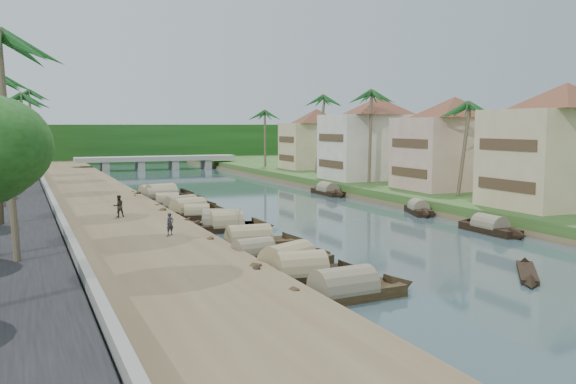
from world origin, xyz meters
name	(u,v)px	position (x,y,z in m)	size (l,w,h in m)	color
ground	(349,231)	(0.00, 0.00, 0.00)	(220.00, 220.00, 0.00)	#34494E
left_bank	(98,206)	(-16.00, 20.00, 0.40)	(10.00, 180.00, 0.80)	brown
right_bank	(413,189)	(19.00, 20.00, 0.60)	(16.00, 180.00, 1.20)	#2C5120
retaining_wall	(50,198)	(-20.20, 20.00, 1.35)	(0.40, 180.00, 1.10)	gray
treeline	(131,143)	(0.00, 100.00, 4.00)	(120.00, 14.00, 8.00)	#193B10
bridge	(157,160)	(0.00, 72.00, 1.72)	(28.00, 4.00, 2.40)	gray
building_near	(565,144)	(18.99, -2.00, 6.38)	(14.85, 14.85, 10.20)	beige
building_mid	(453,142)	(19.99, 14.00, 6.13)	(14.11, 14.11, 9.70)	beige
building_far	(377,137)	(18.99, 28.00, 6.38)	(15.59, 15.59, 10.20)	white
building_distant	(316,138)	(19.99, 48.00, 5.88)	(12.62, 12.62, 9.20)	beige
sampan_0	(343,291)	(-9.24, -16.66, 0.42)	(8.44, 2.47, 2.19)	black
sampan_1	(300,273)	(-9.58, -12.58, 0.42)	(7.61, 2.40, 2.23)	black
sampan_2	(288,264)	(-9.37, -10.43, 0.42)	(8.44, 5.85, 2.29)	black
sampan_3	(253,254)	(-10.15, -7.03, 0.40)	(6.81, 2.35, 1.85)	black
sampan_4	(249,242)	(-9.18, -3.49, 0.42)	(8.15, 2.25, 2.29)	black
sampan_5	(226,226)	(-8.47, 3.65, 0.42)	(7.13, 2.27, 2.25)	black
sampan_6	(222,225)	(-8.67, 4.14, 0.42)	(8.26, 4.99, 2.42)	black
sampan_7	(197,215)	(-8.96, 10.42, 0.40)	(6.40, 2.78, 1.74)	black
sampan_8	(189,212)	(-9.25, 12.06, 0.42)	(8.24, 4.10, 2.45)	black
sampan_9	(181,207)	(-8.98, 15.92, 0.41)	(8.40, 4.33, 2.12)	black
sampan_10	(168,202)	(-9.39, 19.89, 0.40)	(6.61, 2.94, 1.85)	black
sampan_11	(161,195)	(-8.71, 26.21, 0.42)	(8.92, 4.54, 2.48)	black
sampan_12	(162,198)	(-9.11, 23.68, 0.41)	(9.15, 2.14, 2.16)	black
sampan_13	(152,194)	(-9.29, 28.16, 0.41)	(7.59, 3.38, 2.06)	black
sampan_14	(490,227)	(9.27, -4.65, 0.41)	(1.62, 7.55, 1.88)	black
sampan_15	(418,209)	(10.28, 6.02, 0.40)	(3.36, 6.57, 1.80)	black
sampan_16	(328,191)	(9.86, 23.53, 0.41)	(1.86, 8.28, 2.04)	black
canoe_0	(527,273)	(2.07, -16.13, 0.10)	(4.93, 5.69, 0.88)	black
canoe_1	(247,251)	(-9.75, -4.70, 0.10)	(4.78, 0.83, 0.77)	black
canoe_2	(172,202)	(-8.49, 22.21, 0.10)	(5.75, 2.01, 0.83)	black
palm_1	(462,106)	(16.00, 7.56, 9.69)	(3.20, 3.20, 10.22)	brown
palm_2	(370,94)	(15.00, 22.98, 11.47)	(3.20, 3.20, 12.09)	brown
palm_3	(318,99)	(16.00, 39.10, 11.59)	(3.20, 3.20, 12.18)	brown
palm_4	(6,40)	(-23.00, -8.85, 11.89)	(3.20, 3.20, 12.31)	brown
palm_6	(23,98)	(-22.00, 30.44, 10.76)	(3.20, 3.20, 11.13)	brown
palm_7	(265,113)	(14.00, 54.58, 9.84)	(3.20, 3.20, 10.39)	brown
palm_8	(32,93)	(-20.50, 60.47, 12.54)	(3.20, 3.20, 12.99)	brown
tree_3	(2,140)	(-24.00, 22.83, 6.57)	(4.58, 4.58, 7.15)	#4E3E2C
tree_4	(5,135)	(-24.00, 38.39, 6.77)	(5.09, 5.09, 7.55)	#4E3E2C
tree_5	(7,137)	(-24.00, 50.35, 6.36)	(4.50, 4.50, 6.90)	#4E3E2C
tree_6	(395,138)	(24.00, 31.84, 6.19)	(4.89, 4.89, 7.08)	#4E3E2C
person_near	(170,224)	(-13.72, -0.95, 1.52)	(0.53, 0.35, 1.45)	#24252B
person_far	(119,206)	(-15.63, 8.71, 1.66)	(0.84, 0.65, 1.73)	#373427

